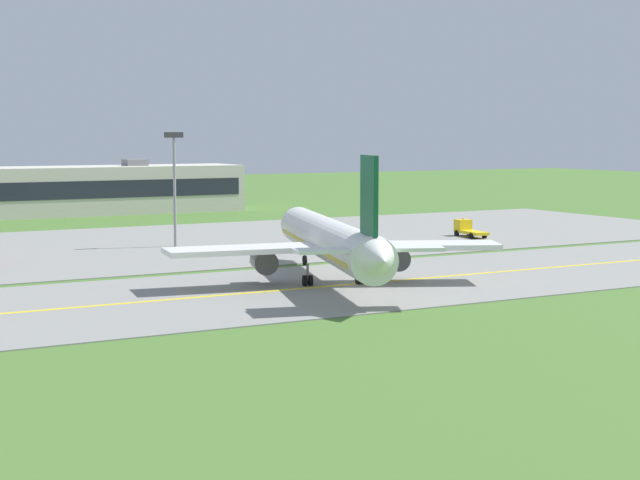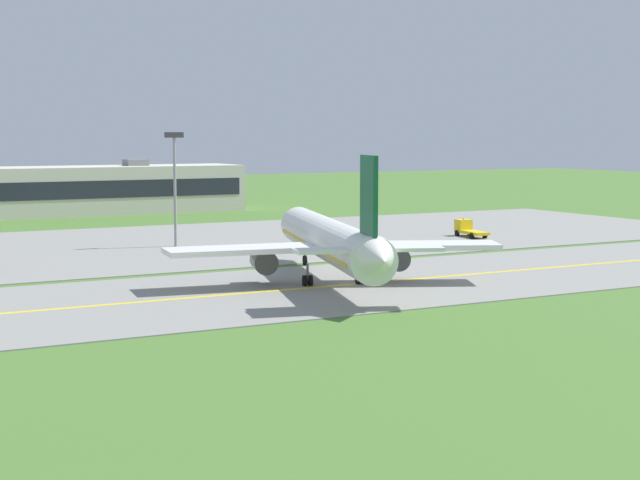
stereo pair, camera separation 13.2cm
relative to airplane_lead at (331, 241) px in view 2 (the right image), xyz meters
The scene contains 8 objects.
ground_plane 4.62m from the airplane_lead, 79.02° to the right, with size 500.00×500.00×0.00m, color #47702D.
taxiway_strip 4.57m from the airplane_lead, 79.02° to the right, with size 240.00×28.00×0.10m, color gray.
apron_pad 41.50m from the airplane_lead, 75.43° to the left, with size 140.00×52.00×0.10m, color gray.
taxiway_centreline 4.52m from the airplane_lead, 79.02° to the right, with size 220.00×0.60×0.01m, color yellow.
airplane_lead is the anchor object (origin of this frame).
service_truck_baggage 47.94m from the airplane_lead, 36.99° to the left, with size 2.93×6.60×2.59m.
terminal_building 95.09m from the airplane_lead, 90.81° to the left, with size 64.14×13.80×9.87m.
apron_light_mast 36.98m from the airplane_lead, 93.76° to the left, with size 2.40×0.50×14.70m.
Camera 2 is at (-46.38, -80.24, 14.31)m, focal length 55.16 mm.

